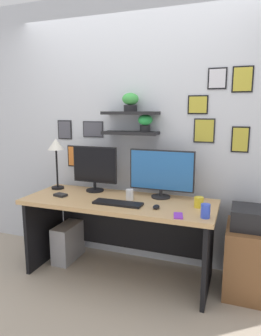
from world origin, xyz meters
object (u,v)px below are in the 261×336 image
at_px(desk_lamp, 56,149).
at_px(drawer_cabinet, 251,260).
at_px(monitor_left, 95,167).
at_px(cell_phone, 178,216).
at_px(water_cup, 205,211).
at_px(computer_tower_left, 68,242).
at_px(desk, 121,219).
at_px(computer_mouse, 156,207).
at_px(coffee_mug, 199,202).
at_px(printer, 255,218).
at_px(scissors_tray, 60,195).
at_px(monitor_right, 161,172).
at_px(pen_cup, 130,195).
at_px(keyboard, 118,203).

bearing_deg(desk_lamp, drawer_cabinet, -1.11).
bearing_deg(monitor_left, cell_phone, -26.03).
xyz_separation_m(water_cup, computer_tower_left, (-1.44, 0.32, -0.61)).
distance_m(desk, water_cup, 0.89).
relative_size(monitor_left, computer_mouse, 5.26).
bearing_deg(coffee_mug, cell_phone, -112.53).
bearing_deg(cell_phone, computer_tower_left, 151.22).
bearing_deg(monitor_left, printer, -3.45).
bearing_deg(scissors_tray, printer, 6.62).
distance_m(monitor_right, pen_cup, 0.37).
xyz_separation_m(desk_lamp, coffee_mug, (1.49, -0.13, -0.38)).
bearing_deg(printer, keyboard, -167.50).
distance_m(monitor_right, scissors_tray, 1.00).
xyz_separation_m(monitor_left, printer, (1.53, -0.09, -0.32)).
distance_m(scissors_tray, drawer_cabinet, 1.83).
xyz_separation_m(monitor_left, monitor_right, (0.70, 0.00, -0.00)).
distance_m(pen_cup, scissors_tray, 0.68).
distance_m(cell_phone, water_cup, 0.21).
relative_size(scissors_tray, water_cup, 1.09).
relative_size(desk_lamp, cell_phone, 3.79).
bearing_deg(computer_mouse, monitor_right, 97.85).
distance_m(coffee_mug, pen_cup, 0.63).
height_order(monitor_right, computer_mouse, monitor_right).
distance_m(desk, drawer_cabinet, 1.21).
distance_m(pen_cup, drawer_cabinet, 1.20).
distance_m(computer_mouse, cell_phone, 0.25).
xyz_separation_m(desk_lamp, cell_phone, (1.37, -0.41, -0.42)).
relative_size(coffee_mug, printer, 0.24).
relative_size(monitor_left, scissors_tray, 3.95).
bearing_deg(monitor_right, computer_mouse, -82.15).
xyz_separation_m(computer_mouse, printer, (0.79, 0.25, -0.09)).
height_order(cell_phone, coffee_mug, coffee_mug).
relative_size(monitor_right, scissors_tray, 5.15).
xyz_separation_m(desk, scissors_tray, (-0.57, -0.14, 0.22)).
relative_size(coffee_mug, drawer_cabinet, 0.15).
relative_size(pen_cup, drawer_cabinet, 0.17).
relative_size(pen_cup, water_cup, 0.91).
distance_m(monitor_right, drawer_cabinet, 1.09).
height_order(cell_phone, pen_cup, pen_cup).
relative_size(water_cup, printer, 0.29).
relative_size(computer_mouse, scissors_tray, 0.75).
height_order(desk, monitor_right, monitor_right).
bearing_deg(printer, computer_tower_left, -179.46).
bearing_deg(printer, drawer_cabinet, 0.00).
xyz_separation_m(desk_lamp, scissors_tray, (0.19, -0.24, -0.41)).
bearing_deg(keyboard, computer_tower_left, 160.75).
distance_m(monitor_right, computer_mouse, 0.41).
distance_m(keyboard, printer, 1.17).
height_order(desk, printer, printer).
height_order(desk, desk_lamp, desk_lamp).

